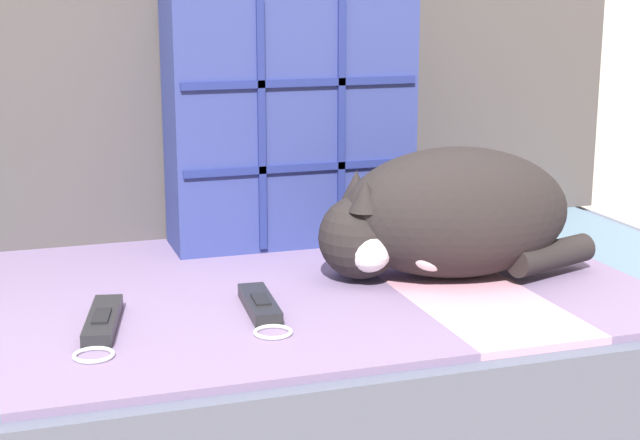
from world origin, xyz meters
TOP-DOWN VIEW (x-y plane):
  - couch at (0.00, 0.14)m, footprint 1.90×0.82m
  - sofa_backrest at (0.00, 0.48)m, footprint 1.87×0.14m
  - throw_pillow_quilted at (0.30, 0.33)m, footprint 0.40×0.14m
  - sleeping_cat at (0.45, 0.06)m, footprint 0.41×0.25m
  - game_remote_near at (-0.05, -0.02)m, footprint 0.08×0.21m
  - game_remote_far at (0.15, -0.01)m, footprint 0.06×0.19m

SIDE VIEW (x-z plane):
  - couch at x=0.00m, z-range 0.00..0.41m
  - game_remote_far at x=0.15m, z-range 0.41..0.43m
  - game_remote_near at x=-0.05m, z-range 0.41..0.43m
  - sleeping_cat at x=0.45m, z-range 0.40..0.59m
  - throw_pillow_quilted at x=0.30m, z-range 0.41..0.82m
  - sofa_backrest at x=0.00m, z-range 0.41..0.98m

